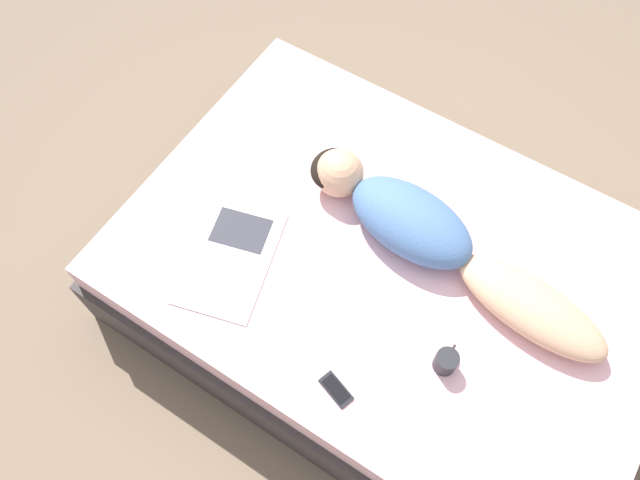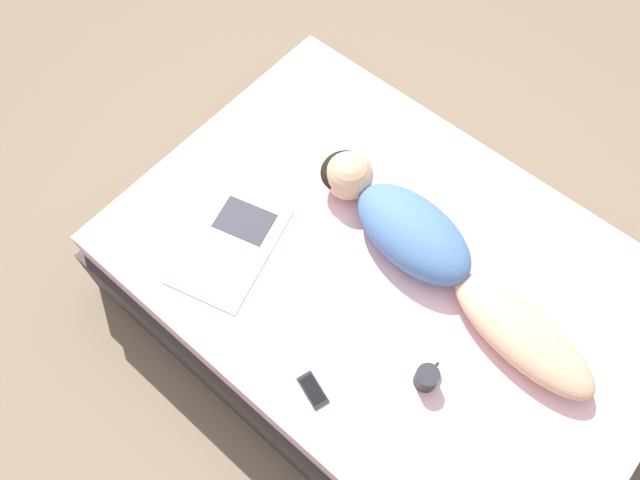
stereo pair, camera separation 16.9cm
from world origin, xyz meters
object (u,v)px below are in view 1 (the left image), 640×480
(cell_phone, at_px, (336,389))
(person, at_px, (431,236))
(open_magazine, at_px, (230,256))
(coffee_mug, at_px, (446,361))

(cell_phone, bearing_deg, person, 17.67)
(cell_phone, bearing_deg, open_magazine, 88.58)
(person, bearing_deg, cell_phone, -173.90)
(person, relative_size, coffee_mug, 11.65)
(cell_phone, bearing_deg, coffee_mug, -26.32)
(person, bearing_deg, coffee_mug, -138.47)
(person, xyz_separation_m, coffee_mug, (-0.41, -0.29, -0.04))
(person, height_order, open_magazine, person)
(open_magazine, relative_size, coffee_mug, 4.93)
(person, relative_size, cell_phone, 9.39)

